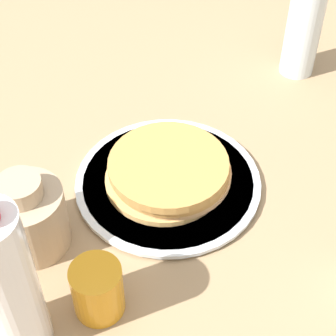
{
  "coord_description": "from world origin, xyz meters",
  "views": [
    {
      "loc": [
        0.1,
        0.59,
        0.67
      ],
      "look_at": [
        0.02,
        -0.02,
        0.04
      ],
      "focal_mm": 60.0,
      "sensor_mm": 36.0,
      "label": 1
    }
  ],
  "objects": [
    {
      "name": "cream_jug",
      "position": [
        0.24,
        0.06,
        0.05
      ],
      "size": [
        0.11,
        0.11,
        0.13
      ],
      "color": "tan",
      "rests_on": "ground_plane"
    },
    {
      "name": "pancake_stack",
      "position": [
        0.02,
        -0.02,
        0.04
      ],
      "size": [
        0.2,
        0.19,
        0.05
      ],
      "color": "#E0B166",
      "rests_on": "plate"
    },
    {
      "name": "plate",
      "position": [
        0.02,
        -0.02,
        0.01
      ],
      "size": [
        0.3,
        0.3,
        0.01
      ],
      "color": "silver",
      "rests_on": "ground_plane"
    },
    {
      "name": "juice_glass",
      "position": [
        0.14,
        0.19,
        0.04
      ],
      "size": [
        0.07,
        0.07,
        0.08
      ],
      "color": "orange",
      "rests_on": "ground_plane"
    },
    {
      "name": "ground_plane",
      "position": [
        0.0,
        0.0,
        0.0
      ],
      "size": [
        4.0,
        4.0,
        0.0
      ],
      "primitive_type": "plane",
      "color": "#9E7F5B"
    },
    {
      "name": "water_bottle_mid",
      "position": [
        -0.27,
        -0.3,
        0.12
      ],
      "size": [
        0.07,
        0.07,
        0.25
      ],
      "color": "silver",
      "rests_on": "ground_plane"
    },
    {
      "name": "water_bottle_far",
      "position": [
        0.24,
        0.22,
        0.12
      ],
      "size": [
        0.07,
        0.07,
        0.25
      ],
      "color": "white",
      "rests_on": "ground_plane"
    }
  ]
}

